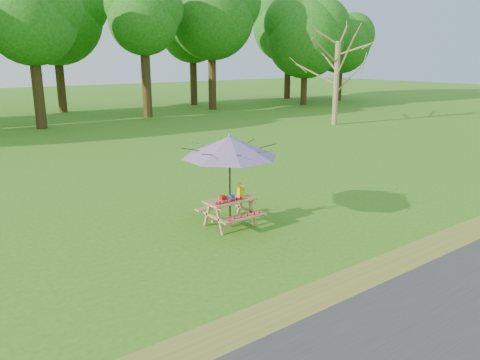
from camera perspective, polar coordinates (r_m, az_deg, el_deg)
ground at (r=13.45m, az=16.06°, el=-2.96°), size 120.00×120.00×0.00m
drygrass_strip at (r=12.09m, az=26.68°, el=-6.00°), size 120.00×1.20×0.01m
bare_tree at (r=28.78m, az=12.13°, el=20.16°), size 7.48×7.48×11.20m
picnic_table at (r=11.29m, az=-1.21°, el=-4.04°), size 1.20×1.32×0.67m
patio_umbrella at (r=10.87m, az=-1.27°, el=4.09°), size 2.96×2.96×2.26m
produce_bins at (r=11.15m, az=-1.57°, el=-2.14°), size 0.27×0.37×0.13m
tomatoes_row at (r=10.95m, az=-1.32°, el=-2.55°), size 0.77×0.13×0.07m
flower_bucket at (r=11.34m, az=0.12°, el=-0.92°), size 0.33×0.31×0.43m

